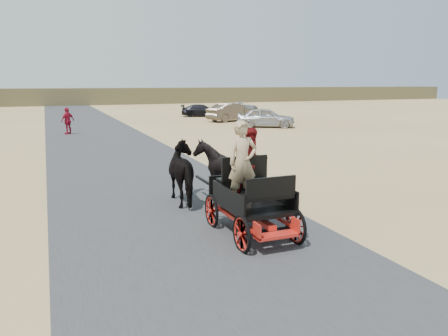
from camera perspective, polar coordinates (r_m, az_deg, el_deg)
name	(u,v)px	position (r m, az deg, el deg)	size (l,w,h in m)	color
ground	(226,267)	(8.17, 0.26, -12.80)	(140.00, 140.00, 0.00)	tan
road	(226,267)	(8.16, 0.26, -12.77)	(6.00, 140.00, 0.01)	#38383A
ridge_far	(66,97)	(68.99, -19.99, 8.76)	(140.00, 6.00, 2.40)	brown
carriage	(251,218)	(9.71, 3.58, -6.57)	(1.30, 2.40, 0.72)	black
horse_left	(187,173)	(12.11, -4.91, -0.63)	(0.91, 2.01, 1.70)	black
horse_right	(223,170)	(12.47, -0.08, -0.24)	(1.37, 1.54, 1.70)	black
driver_man	(243,162)	(9.37, 2.44, 0.73)	(0.66, 0.43, 1.80)	tan
passenger_woman	(252,162)	(10.09, 3.72, 0.82)	(0.77, 0.60, 1.58)	#660C0F
pedestrian	(68,121)	(29.89, -19.73, 5.82)	(1.01, 0.42, 1.73)	#A2122C
car_a	(266,118)	(32.68, 5.47, 6.58)	(1.71, 4.25, 1.45)	#B2B2B7
car_b	(233,112)	(37.71, 1.13, 7.30)	(1.62, 4.65, 1.53)	brown
car_c	(202,111)	(42.77, -2.88, 7.51)	(1.64, 4.03, 1.17)	black
car_d	(242,107)	(47.75, 2.32, 7.92)	(2.00, 4.34, 1.21)	#B2B2B7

